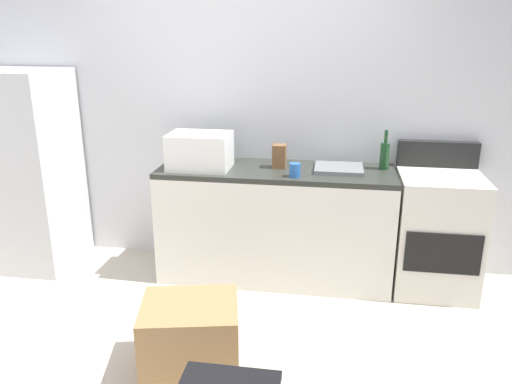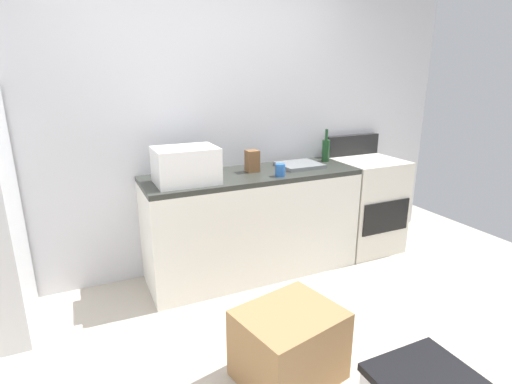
# 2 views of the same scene
# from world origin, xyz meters

# --- Properties ---
(ground_plane) EXTENTS (6.00, 6.00, 0.00)m
(ground_plane) POSITION_xyz_m (0.00, 0.00, 0.00)
(ground_plane) COLOR #B2A899
(wall_back) EXTENTS (5.00, 0.10, 2.60)m
(wall_back) POSITION_xyz_m (0.00, 1.55, 1.30)
(wall_back) COLOR silver
(wall_back) RESTS_ON ground_plane
(kitchen_counter) EXTENTS (1.80, 0.60, 0.90)m
(kitchen_counter) POSITION_xyz_m (0.30, 1.20, 0.45)
(kitchen_counter) COLOR silver
(kitchen_counter) RESTS_ON ground_plane
(stove_oven) EXTENTS (0.60, 0.61, 1.10)m
(stove_oven) POSITION_xyz_m (1.52, 1.21, 0.47)
(stove_oven) COLOR silver
(stove_oven) RESTS_ON ground_plane
(microwave) EXTENTS (0.46, 0.34, 0.27)m
(microwave) POSITION_xyz_m (-0.27, 1.13, 1.04)
(microwave) COLOR white
(microwave) RESTS_ON kitchen_counter
(sink_basin) EXTENTS (0.36, 0.32, 0.03)m
(sink_basin) POSITION_xyz_m (0.77, 1.23, 0.92)
(sink_basin) COLOR slate
(sink_basin) RESTS_ON kitchen_counter
(wine_bottle) EXTENTS (0.07, 0.07, 0.30)m
(wine_bottle) POSITION_xyz_m (1.11, 1.32, 1.01)
(wine_bottle) COLOR #193F1E
(wine_bottle) RESTS_ON kitchen_counter
(coffee_mug) EXTENTS (0.08, 0.08, 0.10)m
(coffee_mug) POSITION_xyz_m (0.46, 1.01, 0.95)
(coffee_mug) COLOR #2659A5
(coffee_mug) RESTS_ON kitchen_counter
(knife_block) EXTENTS (0.10, 0.10, 0.18)m
(knife_block) POSITION_xyz_m (0.32, 1.24, 0.99)
(knife_block) COLOR brown
(knife_block) RESTS_ON kitchen_counter
(cardboard_box_small) EXTENTS (0.64, 0.56, 0.43)m
(cardboard_box_small) POSITION_xyz_m (-0.04, -0.06, 0.21)
(cardboard_box_small) COLOR olive
(cardboard_box_small) RESTS_ON ground_plane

